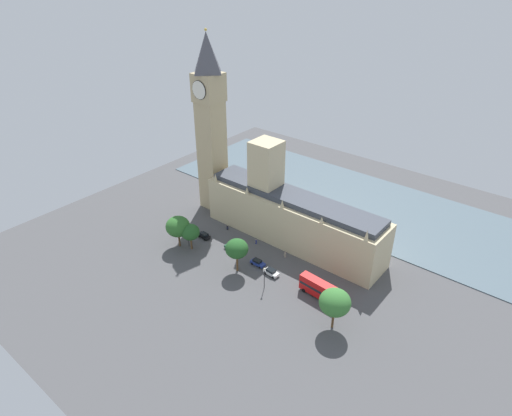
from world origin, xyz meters
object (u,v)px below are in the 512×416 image
parliament_building (289,214)px  plane_tree_far_end (335,302)px  plane_tree_slot_11 (190,232)px  car_white_near_tower (271,272)px  pedestrian_by_river_gate (256,242)px  pedestrian_kerbside (285,255)px  pedestrian_trailing (227,228)px  plane_tree_corner (237,249)px  car_black_midblock (204,235)px  car_blue_under_trees (258,263)px  car_dark_green_leading (232,247)px  street_lamp_slot_13 (188,233)px  plane_tree_slot_10 (178,227)px  street_lamp_slot_12 (264,274)px  clock_tower (210,123)px  double_decker_bus_opposite_hall (319,288)px

parliament_building → plane_tree_far_end: parliament_building is taller
plane_tree_far_end → plane_tree_slot_11: size_ratio=1.30×
car_white_near_tower → pedestrian_by_river_gate: 15.06m
pedestrian_kerbside → pedestrian_trailing: (-0.33, -22.26, 0.00)m
plane_tree_corner → plane_tree_far_end: (1.79, 30.54, 0.21)m
car_black_midblock → car_blue_under_trees: 20.98m
car_white_near_tower → car_black_midblock: bearing=-89.3°
car_white_near_tower → plane_tree_slot_11: size_ratio=0.54×
car_blue_under_trees → parliament_building: bearing=-175.5°
car_white_near_tower → plane_tree_corner: plane_tree_corner is taller
car_dark_green_leading → plane_tree_far_end: bearing=-99.2°
car_white_near_tower → street_lamp_slot_13: 27.32m
street_lamp_slot_13 → plane_tree_corner: bearing=91.3°
car_white_near_tower → car_dark_green_leading: bearing=-93.4°
pedestrian_kerbside → plane_tree_slot_11: size_ratio=0.21×
plane_tree_slot_10 → plane_tree_far_end: bearing=90.2°
car_dark_green_leading → street_lamp_slot_13: 13.34m
car_black_midblock → car_blue_under_trees: (0.18, 20.98, -0.00)m
car_white_near_tower → street_lamp_slot_13: size_ratio=0.66×
pedestrian_by_river_gate → plane_tree_slot_11: 19.50m
street_lamp_slot_12 → pedestrian_kerbside: bearing=-165.4°
plane_tree_corner → street_lamp_slot_13: size_ratio=1.49×
car_black_midblock → pedestrian_kerbside: size_ratio=2.51×
plane_tree_corner → plane_tree_slot_10: plane_tree_corner is taller
car_blue_under_trees → plane_tree_corner: bearing=-27.2°
pedestrian_trailing → car_black_midblock: bearing=39.4°
clock_tower → pedestrian_trailing: size_ratio=32.80×
double_decker_bus_opposite_hall → pedestrian_by_river_gate: 27.92m
car_dark_green_leading → car_blue_under_trees: bearing=-92.1°
plane_tree_slot_10 → plane_tree_slot_11: (-1.17, 3.79, -0.97)m
car_blue_under_trees → street_lamp_slot_13: (5.75, -21.21, 3.68)m
clock_tower → double_decker_bus_opposite_hall: 61.08m
clock_tower → street_lamp_slot_12: size_ratio=8.78×
car_dark_green_leading → street_lamp_slot_12: size_ratio=0.73×
car_black_midblock → car_white_near_tower: size_ratio=1.00×
pedestrian_trailing → parliament_building: bearing=170.9°
car_blue_under_trees → plane_tree_slot_11: 21.19m
pedestrian_kerbside → plane_tree_far_end: size_ratio=0.16×
pedestrian_by_river_gate → plane_tree_slot_10: plane_tree_slot_10 is taller
car_black_midblock → car_dark_green_leading: bearing=-83.3°
street_lamp_slot_12 → pedestrian_trailing: bearing=-119.0°
plane_tree_slot_10 → street_lamp_slot_13: 3.48m
car_black_midblock → plane_tree_slot_11: (6.31, 1.29, 4.85)m
double_decker_bus_opposite_hall → clock_tower: bearing=-104.1°
pedestrian_kerbside → pedestrian_trailing: same height
car_blue_under_trees → pedestrian_trailing: bearing=-113.3°
clock_tower → street_lamp_slot_12: (23.13, 39.83, -24.69)m
pedestrian_trailing → plane_tree_corner: (13.35, 15.87, 6.42)m
plane_tree_far_end → street_lamp_slot_12: (-0.77, -20.49, -2.93)m
car_dark_green_leading → pedestrian_by_river_gate: bearing=-23.3°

